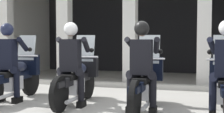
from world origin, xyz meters
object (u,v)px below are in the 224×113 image
object	(u,v)px
motorcycle_center_right	(145,82)
police_officer_center_left	(71,57)
motorcycle_center_left	(77,78)
police_officer_far_left	(8,56)
police_officer_center_right	(142,59)
motorcycle_far_left	(16,76)

from	to	relation	value
motorcycle_center_right	police_officer_center_left	bearing A→B (deg)	-172.99
motorcycle_center_left	police_officer_center_left	world-z (taller)	police_officer_center_left
police_officer_far_left	police_officer_center_right	size ratio (longest dim) A/B	1.00
police_officer_far_left	police_officer_center_left	distance (m)	1.37
police_officer_far_left	police_officer_center_left	bearing A→B (deg)	0.82
police_officer_center_left	motorcycle_center_right	world-z (taller)	police_officer_center_left
motorcycle_center_left	police_officer_center_left	xyz separation A→B (m)	(-0.00, -0.28, 0.44)
motorcycle_far_left	police_officer_center_right	world-z (taller)	police_officer_center_right
motorcycle_center_left	police_officer_far_left	bearing A→B (deg)	-170.02
police_officer_center_left	police_officer_far_left	bearing A→B (deg)	178.29
motorcycle_far_left	police_officer_center_left	bearing A→B (deg)	-10.81
motorcycle_far_left	police_officer_far_left	size ratio (longest dim) A/B	1.29
motorcycle_far_left	police_officer_far_left	world-z (taller)	police_officer_far_left
police_officer_center_right	police_officer_center_left	bearing A→B (deg)	175.23
police_officer_far_left	police_officer_center_right	xyz separation A→B (m)	(2.75, -0.19, 0.00)
motorcycle_center_left	motorcycle_center_right	world-z (taller)	same
motorcycle_far_left	motorcycle_center_right	xyz separation A→B (m)	(2.75, -0.19, 0.00)
motorcycle_center_left	motorcycle_center_right	bearing A→B (deg)	-7.41
police_officer_center_right	motorcycle_center_right	bearing A→B (deg)	91.66
motorcycle_center_left	police_officer_center_right	world-z (taller)	police_officer_center_right
motorcycle_center_right	police_officer_center_right	xyz separation A→B (m)	(-0.00, -0.28, 0.44)
police_officer_far_left	police_officer_center_right	world-z (taller)	same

